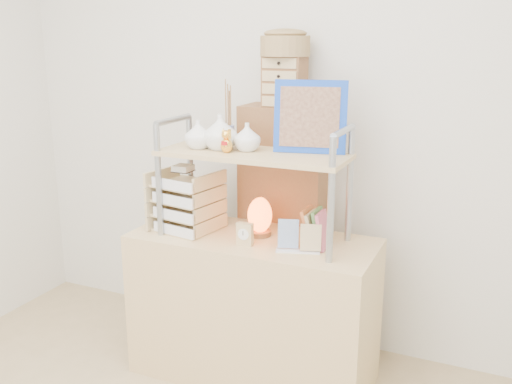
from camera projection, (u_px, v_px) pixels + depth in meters
room_shell at (148, 36)px, 1.82m from camera, size 3.42×3.41×2.61m
desk at (253, 308)px, 2.87m from camera, size 1.20×0.50×0.75m
cabinet at (284, 230)px, 3.11m from camera, size 0.45×0.24×1.35m
hutch at (249, 148)px, 2.68m from camera, size 0.90×0.34×0.76m
letter_tray at (185, 204)px, 2.85m from camera, size 0.31×0.30×0.34m
salt_lamp at (260, 216)px, 2.78m from camera, size 0.13×0.12×0.19m
desk_clock at (245, 234)px, 2.66m from camera, size 0.08×0.04×0.11m
postcard_stand at (298, 243)px, 2.58m from camera, size 0.21×0.11×0.14m
drawer_chest at (284, 82)px, 2.88m from camera, size 0.20×0.16×0.25m
woven_basket at (285, 46)px, 2.84m from camera, size 0.25×0.25×0.10m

